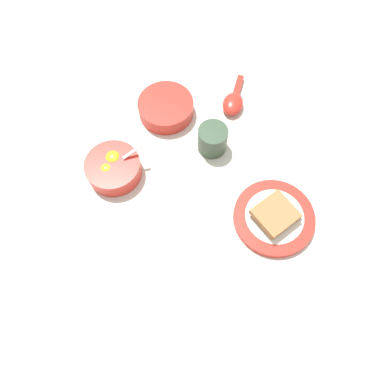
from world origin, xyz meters
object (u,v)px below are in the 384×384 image
object	(u,v)px
soup_spoon	(233,102)
toast_sandwich	(275,214)
drinking_cup	(213,139)
egg_bowl	(113,168)
congee_bowl	(166,107)
toast_plate	(274,218)

from	to	relation	value
soup_spoon	toast_sandwich	bearing A→B (deg)	127.92
soup_spoon	drinking_cup	world-z (taller)	drinking_cup
egg_bowl	drinking_cup	size ratio (longest dim) A/B	1.81
soup_spoon	congee_bowl	world-z (taller)	congee_bowl
toast_sandwich	soup_spoon	xyz separation A→B (m)	(0.21, -0.27, -0.02)
congee_bowl	toast_plate	bearing A→B (deg)	154.99
toast_plate	toast_sandwich	world-z (taller)	toast_sandwich
toast_sandwich	soup_spoon	size ratio (longest dim) A/B	0.84
toast_plate	congee_bowl	size ratio (longest dim) A/B	1.30
egg_bowl	soup_spoon	world-z (taller)	egg_bowl
congee_bowl	drinking_cup	bearing A→B (deg)	162.65
egg_bowl	soup_spoon	xyz separation A→B (m)	(-0.19, -0.32, -0.01)
egg_bowl	soup_spoon	distance (m)	0.37
drinking_cup	egg_bowl	bearing A→B (deg)	41.91
egg_bowl	toast_sandwich	bearing A→B (deg)	-173.29
egg_bowl	congee_bowl	xyz separation A→B (m)	(-0.03, -0.22, -0.00)
egg_bowl	congee_bowl	size ratio (longest dim) A/B	0.92
congee_bowl	drinking_cup	size ratio (longest dim) A/B	1.98
toast_plate	toast_sandwich	size ratio (longest dim) A/B	1.54
toast_sandwich	congee_bowl	size ratio (longest dim) A/B	0.84
soup_spoon	toast_plate	bearing A→B (deg)	128.14
soup_spoon	drinking_cup	size ratio (longest dim) A/B	1.98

